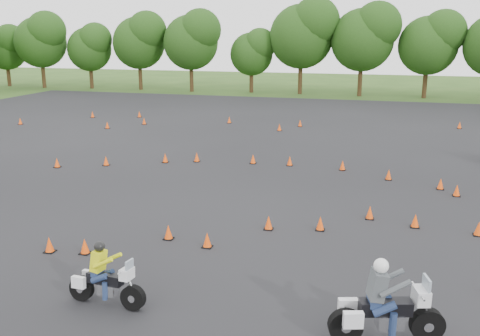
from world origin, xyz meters
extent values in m
plane|color=#2D5119|center=(0.00, 0.00, 0.00)|extent=(140.00, 140.00, 0.00)
plane|color=black|center=(0.00, 6.00, 0.01)|extent=(62.00, 62.00, 0.00)
cone|color=#FF4D0A|center=(-4.07, -2.83, 0.23)|extent=(0.26, 0.26, 0.45)
cone|color=#FF4D0A|center=(6.62, 2.25, 0.23)|extent=(0.26, 0.26, 0.45)
cone|color=#FF4D0A|center=(7.84, 7.24, 0.23)|extent=(0.26, 0.26, 0.45)
cone|color=#FF4D0A|center=(-3.69, 9.18, 0.23)|extent=(0.26, 0.26, 0.45)
cone|color=#FF4D0A|center=(-0.84, 9.54, 0.23)|extent=(0.26, 0.26, 0.45)
cone|color=#FF4D0A|center=(-2.98, -2.65, 0.23)|extent=(0.26, 0.26, 0.45)
cone|color=#FF4D0A|center=(-5.18, 8.60, 0.23)|extent=(0.26, 0.26, 0.45)
cone|color=#FF4D0A|center=(1.01, 9.62, 0.23)|extent=(0.26, 0.26, 0.45)
cone|color=#FF4D0A|center=(1.88, 0.76, 0.23)|extent=(0.26, 0.26, 0.45)
cone|color=#FF4D0A|center=(-5.42, 20.92, 0.23)|extent=(0.26, 0.26, 0.45)
cone|color=#FF4D0A|center=(5.11, 2.71, 0.23)|extent=(0.26, 0.26, 0.45)
cone|color=#FF4D0A|center=(0.39, -1.23, 0.23)|extent=(0.26, 0.26, 0.45)
cone|color=#FF4D0A|center=(8.39, 6.40, 0.23)|extent=(0.26, 0.26, 0.45)
cone|color=#FF4D0A|center=(-9.86, 6.26, 0.23)|extent=(0.26, 0.26, 0.45)
cone|color=#FF4D0A|center=(-12.83, 16.60, 0.23)|extent=(0.26, 0.26, 0.45)
cone|color=#FF4D0A|center=(8.57, 2.00, 0.23)|extent=(0.26, 0.26, 0.45)
cone|color=#FF4D0A|center=(-16.32, 20.64, 0.23)|extent=(0.26, 0.26, 0.45)
cone|color=#FF4D0A|center=(-11.14, 18.82, 0.23)|extent=(0.26, 0.26, 0.45)
cone|color=#FF4D0A|center=(3.55, 1.14, 0.23)|extent=(0.26, 0.26, 0.45)
cone|color=#FF4D0A|center=(-7.75, 7.24, 0.23)|extent=(0.26, 0.26, 0.45)
cone|color=#FF4D0A|center=(-12.89, 21.71, 0.23)|extent=(0.26, 0.26, 0.45)
cone|color=#FF4D0A|center=(-1.02, -0.93, 0.23)|extent=(0.26, 0.26, 0.45)
cone|color=#FF4D0A|center=(-0.26, 20.86, 0.23)|extent=(0.26, 0.26, 0.45)
cone|color=#FF4D0A|center=(10.36, 22.93, 0.23)|extent=(0.26, 0.26, 0.45)
cone|color=#FF4D0A|center=(-1.33, 18.87, 0.23)|extent=(0.26, 0.26, 0.45)
cone|color=#FF4D0A|center=(-19.63, 16.45, 0.23)|extent=(0.26, 0.26, 0.45)
cone|color=#FF4D0A|center=(5.73, 8.20, 0.23)|extent=(0.26, 0.26, 0.45)
cone|color=#FF4D0A|center=(3.60, 9.40, 0.23)|extent=(0.26, 0.26, 0.45)
camera|label=1|loc=(5.39, -15.73, 6.44)|focal=40.00mm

